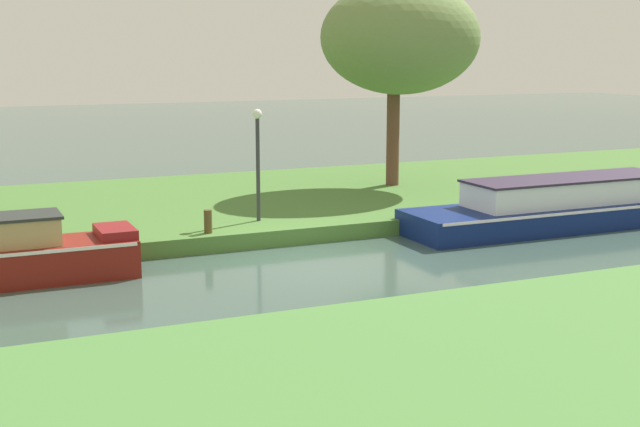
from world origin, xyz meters
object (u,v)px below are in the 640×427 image
(willow_tree_centre, at_px, (401,38))
(lamp_post, at_px, (258,151))
(mooring_post_far, at_px, (208,221))
(navy_barge, at_px, (583,205))
(mooring_post_near, at_px, (561,188))

(willow_tree_centre, height_order, lamp_post, willow_tree_centre)
(lamp_post, bearing_deg, mooring_post_far, -149.49)
(willow_tree_centre, bearing_deg, lamp_post, -149.91)
(willow_tree_centre, bearing_deg, navy_barge, -65.42)
(navy_barge, distance_m, mooring_post_near, 1.28)
(mooring_post_near, bearing_deg, mooring_post_far, 180.00)
(lamp_post, xyz_separation_m, mooring_post_near, (8.71, -0.94, -1.37))
(mooring_post_near, height_order, mooring_post_far, mooring_post_near)
(navy_barge, xyz_separation_m, willow_tree_centre, (-2.55, 5.58, 4.44))
(navy_barge, bearing_deg, willow_tree_centre, 114.58)
(mooring_post_near, relative_size, mooring_post_far, 1.44)
(willow_tree_centre, relative_size, mooring_post_far, 11.45)
(navy_barge, bearing_deg, mooring_post_far, 173.04)
(willow_tree_centre, height_order, mooring_post_near, willow_tree_centre)
(willow_tree_centre, distance_m, lamp_post, 7.37)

